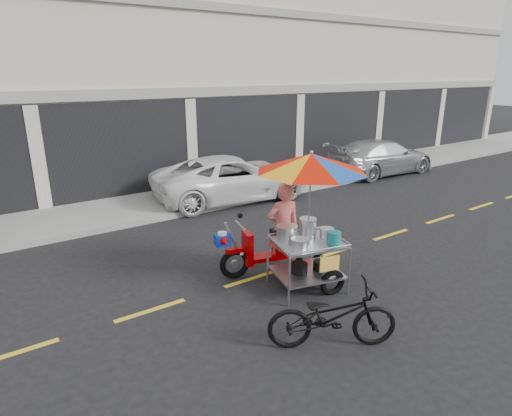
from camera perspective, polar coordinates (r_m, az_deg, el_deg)
ground at (r=9.32m, az=9.79°, el=-6.07°), size 90.00×90.00×0.00m
sidewalk at (r=13.53m, az=-6.50°, el=2.01°), size 45.00×3.00×0.15m
shophouse_block at (r=18.84m, az=-6.72°, el=19.24°), size 36.00×8.11×10.40m
centerline at (r=9.32m, az=9.79°, el=-6.05°), size 42.00×0.10×0.01m
white_pickup at (r=12.92m, az=-3.18°, el=4.03°), size 4.98×2.71×1.32m
silver_pickup at (r=16.86m, az=16.32°, el=6.58°), size 4.56×2.01×1.30m
near_bicycle at (r=6.23m, az=10.14°, el=-14.01°), size 1.89×1.47×0.96m
food_vendor_rig at (r=7.57m, az=5.73°, el=1.07°), size 2.46×2.38×2.49m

